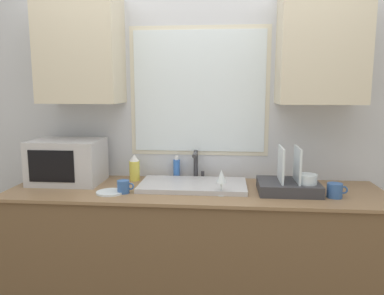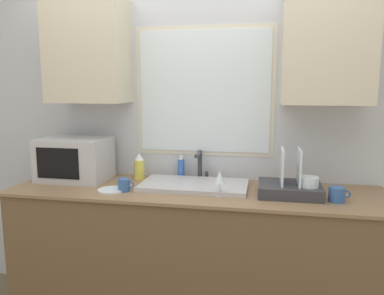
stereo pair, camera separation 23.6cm
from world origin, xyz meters
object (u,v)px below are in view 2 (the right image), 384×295
(soap_bottle, at_px, (181,168))
(mug_near_sink, at_px, (124,185))
(microwave, at_px, (75,159))
(wine_glass, at_px, (220,178))
(faucet, at_px, (200,163))
(spray_bottle, at_px, (139,167))
(dish_rack, at_px, (291,186))

(soap_bottle, distance_m, mug_near_sink, 0.49)
(microwave, relative_size, wine_glass, 2.94)
(faucet, xyz_separation_m, spray_bottle, (-0.44, -0.05, -0.04))
(spray_bottle, distance_m, mug_near_sink, 0.33)
(microwave, xyz_separation_m, spray_bottle, (0.45, 0.10, -0.06))
(faucet, xyz_separation_m, mug_near_sink, (-0.43, -0.37, -0.09))
(faucet, relative_size, mug_near_sink, 2.00)
(spray_bottle, height_order, wine_glass, spray_bottle)
(faucet, height_order, soap_bottle, faucet)
(dish_rack, distance_m, wine_glass, 0.45)
(spray_bottle, distance_m, wine_glass, 0.70)
(faucet, height_order, dish_rack, dish_rack)
(faucet, bearing_deg, microwave, -170.47)
(microwave, distance_m, wine_glass, 1.09)
(microwave, height_order, mug_near_sink, microwave)
(soap_bottle, relative_size, wine_glass, 1.05)
(soap_bottle, height_order, mug_near_sink, soap_bottle)
(faucet, distance_m, microwave, 0.90)
(microwave, relative_size, soap_bottle, 2.79)
(faucet, relative_size, soap_bottle, 1.26)
(spray_bottle, xyz_separation_m, mug_near_sink, (0.01, -0.33, -0.05))
(microwave, xyz_separation_m, dish_rack, (1.50, -0.11, -0.09))
(dish_rack, height_order, spray_bottle, dish_rack)
(microwave, bearing_deg, dish_rack, -4.34)
(spray_bottle, bearing_deg, wine_glass, -27.36)
(microwave, distance_m, soap_bottle, 0.76)
(mug_near_sink, height_order, wine_glass, wine_glass)
(dish_rack, xyz_separation_m, wine_glass, (-0.43, -0.11, 0.06))
(mug_near_sink, bearing_deg, dish_rack, 6.15)
(dish_rack, bearing_deg, microwave, 175.66)
(dish_rack, height_order, mug_near_sink, dish_rack)
(soap_bottle, xyz_separation_m, wine_glass, (0.33, -0.40, 0.04))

